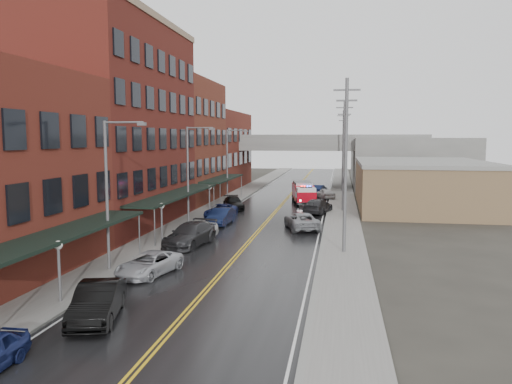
{
  "coord_description": "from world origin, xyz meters",
  "views": [
    {
      "loc": [
        6.84,
        -19.5,
        8.01
      ],
      "look_at": [
        -0.82,
        25.82,
        3.0
      ],
      "focal_mm": 35.0,
      "sensor_mm": 36.0,
      "label": 1
    }
  ],
  "objects": [
    {
      "name": "fire_truck",
      "position": [
        2.52,
        40.73,
        1.4
      ],
      "size": [
        3.84,
        7.39,
        2.59
      ],
      "rotation": [
        0.0,
        0.0,
        0.18
      ],
      "color": "#B00816",
      "rests_on": "ground"
    },
    {
      "name": "globe_lamp_0",
      "position": [
        -6.4,
        2.0,
        2.31
      ],
      "size": [
        0.44,
        0.44,
        3.12
      ],
      "color": "#59595B",
      "rests_on": "ground"
    },
    {
      "name": "curb_left",
      "position": [
        -5.65,
        30.0,
        0.07
      ],
      "size": [
        0.3,
        160.0,
        0.15
      ],
      "primitive_type": "cube",
      "color": "gray",
      "rests_on": "ground"
    },
    {
      "name": "globe_lamp_2",
      "position": [
        -6.4,
        30.0,
        2.31
      ],
      "size": [
        0.44,
        0.44,
        3.12
      ],
      "color": "#59595B",
      "rests_on": "ground"
    },
    {
      "name": "tan_building",
      "position": [
        16.0,
        40.0,
        2.5
      ],
      "size": [
        14.0,
        22.0,
        5.0
      ],
      "primitive_type": "cube",
      "color": "brown",
      "rests_on": "ground"
    },
    {
      "name": "sidewalk_right",
      "position": [
        7.3,
        30.0,
        0.07
      ],
      "size": [
        3.0,
        160.0,
        0.15
      ],
      "primitive_type": "cube",
      "color": "slate",
      "rests_on": "ground"
    },
    {
      "name": "parked_car_left_3",
      "position": [
        -4.1,
        15.7,
        0.84
      ],
      "size": [
        3.24,
        6.08,
        1.68
      ],
      "primitive_type": "imported",
      "rotation": [
        0.0,
        0.0,
        -0.16
      ],
      "color": "#27282A",
      "rests_on": "ground"
    },
    {
      "name": "awning_2",
      "position": [
        -7.49,
        40.5,
        2.99
      ],
      "size": [
        2.6,
        13.0,
        3.09
      ],
      "color": "black",
      "rests_on": "ground"
    },
    {
      "name": "ground",
      "position": [
        0.0,
        0.0,
        0.0
      ],
      "size": [
        220.0,
        220.0,
        0.0
      ],
      "primitive_type": "plane",
      "color": "#2D2B26",
      "rests_on": "ground"
    },
    {
      "name": "brick_building_b",
      "position": [
        -13.3,
        23.0,
        9.0
      ],
      "size": [
        9.0,
        20.0,
        18.0
      ],
      "primitive_type": "cube",
      "color": "#521615",
      "rests_on": "ground"
    },
    {
      "name": "parked_car_right_3",
      "position": [
        3.93,
        51.65,
        0.67
      ],
      "size": [
        2.28,
        4.3,
        1.35
      ],
      "primitive_type": "imported",
      "rotation": [
        0.0,
        0.0,
        2.92
      ],
      "color": "#0E1633",
      "rests_on": "ground"
    },
    {
      "name": "utility_pole_2",
      "position": [
        7.2,
        55.0,
        6.31
      ],
      "size": [
        1.8,
        0.24,
        12.0
      ],
      "color": "#59595B",
      "rests_on": "ground"
    },
    {
      "name": "globe_lamp_1",
      "position": [
        -6.4,
        16.0,
        2.31
      ],
      "size": [
        0.44,
        0.44,
        3.12
      ],
      "color": "#59595B",
      "rests_on": "ground"
    },
    {
      "name": "utility_pole_1",
      "position": [
        7.2,
        35.0,
        6.31
      ],
      "size": [
        1.8,
        0.24,
        12.0
      ],
      "color": "#59595B",
      "rests_on": "ground"
    },
    {
      "name": "street_lamp_1",
      "position": [
        -6.55,
        24.0,
        5.19
      ],
      "size": [
        2.64,
        0.22,
        9.0
      ],
      "color": "#59595B",
      "rests_on": "ground"
    },
    {
      "name": "parked_car_left_5",
      "position": [
        -3.93,
        24.9,
        0.76
      ],
      "size": [
        1.88,
        4.72,
        1.53
      ],
      "primitive_type": "imported",
      "rotation": [
        0.0,
        0.0,
        -0.06
      ],
      "color": "#0E1734",
      "rests_on": "ground"
    },
    {
      "name": "parked_car_left_4",
      "position": [
        -4.13,
        17.47,
        0.79
      ],
      "size": [
        2.95,
        4.93,
        1.57
      ],
      "primitive_type": "imported",
      "rotation": [
        0.0,
        0.0,
        -0.25
      ],
      "color": "#BABABA",
      "rests_on": "ground"
    },
    {
      "name": "parked_car_left_1",
      "position": [
        -3.6,
        0.35,
        0.81
      ],
      "size": [
        2.94,
        5.22,
        1.63
      ],
      "primitive_type": "imported",
      "rotation": [
        0.0,
        0.0,
        0.26
      ],
      "color": "black",
      "rests_on": "ground"
    },
    {
      "name": "parked_car_right_1",
      "position": [
        4.57,
        33.3,
        0.77
      ],
      "size": [
        3.36,
        5.7,
        1.55
      ],
      "primitive_type": "imported",
      "rotation": [
        0.0,
        0.0,
        2.9
      ],
      "color": "#262629",
      "rests_on": "ground"
    },
    {
      "name": "parked_car_left_6",
      "position": [
        -4.92,
        28.8,
        0.68
      ],
      "size": [
        2.85,
        5.13,
        1.36
      ],
      "primitive_type": "imported",
      "rotation": [
        0.0,
        0.0,
        -0.13
      ],
      "color": "navy",
      "rests_on": "ground"
    },
    {
      "name": "brick_building_far",
      "position": [
        -13.3,
        58.0,
        6.0
      ],
      "size": [
        9.0,
        20.0,
        12.0
      ],
      "primitive_type": "cube",
      "color": "maroon",
      "rests_on": "ground"
    },
    {
      "name": "parked_car_right_0",
      "position": [
        3.6,
        23.8,
        0.74
      ],
      "size": [
        3.87,
        5.83,
        1.49
      ],
      "primitive_type": "imported",
      "rotation": [
        0.0,
        0.0,
        3.43
      ],
      "color": "gray",
      "rests_on": "ground"
    },
    {
      "name": "street_lamp_0",
      "position": [
        -6.55,
        8.0,
        5.19
      ],
      "size": [
        2.64,
        0.22,
        9.0
      ],
      "color": "#59595B",
      "rests_on": "ground"
    },
    {
      "name": "sidewalk_left",
      "position": [
        -7.3,
        30.0,
        0.07
      ],
      "size": [
        3.0,
        160.0,
        0.15
      ],
      "primitive_type": "cube",
      "color": "slate",
      "rests_on": "ground"
    },
    {
      "name": "right_far_block",
      "position": [
        18.0,
        70.0,
        4.0
      ],
      "size": [
        18.0,
        30.0,
        8.0
      ],
      "primitive_type": "cube",
      "color": "slate",
      "rests_on": "ground"
    },
    {
      "name": "utility_pole_0",
      "position": [
        7.2,
        15.0,
        6.31
      ],
      "size": [
        1.8,
        0.24,
        12.0
      ],
      "color": "#59595B",
      "rests_on": "ground"
    },
    {
      "name": "parked_car_left_2",
      "position": [
        -4.09,
        7.62,
        0.66
      ],
      "size": [
        3.19,
        5.12,
        1.32
      ],
      "primitive_type": "imported",
      "rotation": [
        0.0,
        0.0,
        -0.22
      ],
      "color": "#ABADB3",
      "rests_on": "ground"
    },
    {
      "name": "awning_0",
      "position": [
        -7.49,
        4.0,
        2.99
      ],
      "size": [
        2.6,
        16.0,
        3.09
      ],
      "color": "black",
      "rests_on": "ground"
    },
    {
      "name": "overpass",
      "position": [
        0.0,
        62.0,
        5.99
      ],
      "size": [
        40.0,
        10.0,
        7.5
      ],
      "color": "slate",
      "rests_on": "ground"
    },
    {
      "name": "awning_1",
      "position": [
        -7.49,
        23.0,
        2.99
      ],
      "size": [
        2.6,
        18.0,
        3.09
      ],
      "color": "black",
      "rests_on": "ground"
    },
    {
      "name": "parked_car_left_7",
      "position": [
        -4.9,
        34.8,
        0.71
      ],
      "size": [
        3.52,
        5.25,
        1.41
      ],
      "primitive_type": "imported",
      "rotation": [
        0.0,
        0.0,
        0.35
      ],
      "color": "black",
      "rests_on": "ground"
    },
    {
      "name": "brick_building_c",
      "position": [
        -13.3,
        40.5,
        7.5
      ],
      "size": [
        9.0,
        15.0,
        15.0
      ],
      "primitive_type": "cube",
      "color": "maroon",
      "rests_on": "ground"
    },
    {
      "name": "parked_car_right_2",
      "position": [
        5.0,
        46.2,
        0.73
      ],
      "size": [
        3.0,
        4.59,
        1.45
      ],
      "primitive_type": "imported",
      "rotation": [
        0.0,
        0.0,
        3.47
      ],
      "color": "silver",
      "rests_on": "ground"
    },
    {
      "name": "street_lamp_2",
      "position": [
        -6.55,
        40.0,
        5.19
      ],
      "size": [
        2.64,
        0.22,
        9.0
      ],
      "color": "#59595B",
      "rests_on": "ground"
    },
    {
      "name": "curb_right",
      "position": [
        5.65,
        30.0,
        0.07
      ],
      "size": [
        0.3,
        160.0,
        0.15
      ],
      "primitive_type": "cube",
      "color": "gray",
      "rests_on": "ground"
    },
    {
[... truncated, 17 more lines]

